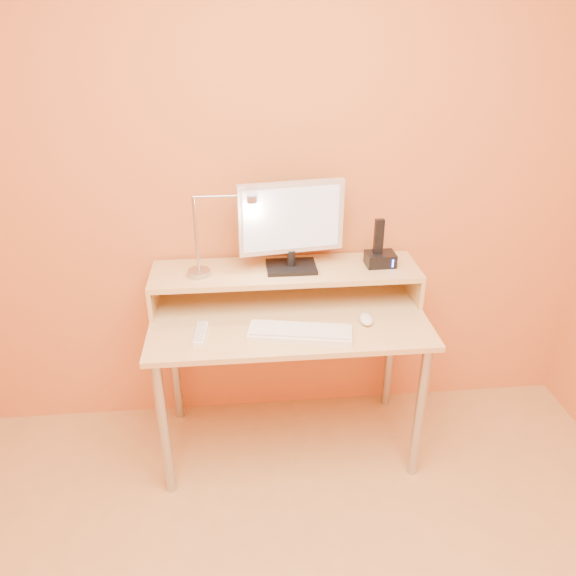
{
  "coord_description": "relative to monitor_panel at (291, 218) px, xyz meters",
  "views": [
    {
      "loc": [
        -0.2,
        -0.89,
        1.93
      ],
      "look_at": [
        -0.01,
        1.13,
        0.89
      ],
      "focal_mm": 34.42,
      "sensor_mm": 36.0,
      "label": 1
    }
  ],
  "objects": [
    {
      "name": "wall_back",
      "position": [
        -0.03,
        0.16,
        0.13
      ],
      "size": [
        3.0,
        0.04,
        2.5
      ],
      "primitive_type": "cube",
      "color": "#CA7035",
      "rests_on": "floor"
    },
    {
      "name": "desk_leg_fl",
      "position": [
        -0.58,
        -0.41,
        -0.77
      ],
      "size": [
        0.04,
        0.04,
        0.69
      ],
      "primitive_type": "cylinder",
      "color": "#ABAAB5",
      "rests_on": "floor"
    },
    {
      "name": "desk_leg_fr",
      "position": [
        0.52,
        -0.41,
        -0.77
      ],
      "size": [
        0.04,
        0.04,
        0.69
      ],
      "primitive_type": "cylinder",
      "color": "#ABAAB5",
      "rests_on": "floor"
    },
    {
      "name": "desk_leg_bl",
      "position": [
        -0.58,
        0.09,
        -0.77
      ],
      "size": [
        0.04,
        0.04,
        0.69
      ],
      "primitive_type": "cylinder",
      "color": "#ABAAB5",
      "rests_on": "floor"
    },
    {
      "name": "desk_leg_br",
      "position": [
        0.52,
        0.09,
        -0.77
      ],
      "size": [
        0.04,
        0.04,
        0.69
      ],
      "primitive_type": "cylinder",
      "color": "#ABAAB5",
      "rests_on": "floor"
    },
    {
      "name": "desk_lower",
      "position": [
        -0.03,
        -0.16,
        -0.41
      ],
      "size": [
        1.2,
        0.6,
        0.02
      ],
      "primitive_type": "cube",
      "color": "tan",
      "rests_on": "floor"
    },
    {
      "name": "shelf_riser_left",
      "position": [
        -0.62,
        -0.01,
        -0.33
      ],
      "size": [
        0.02,
        0.3,
        0.14
      ],
      "primitive_type": "cube",
      "color": "tan",
      "rests_on": "desk_lower"
    },
    {
      "name": "shelf_riser_right",
      "position": [
        0.57,
        -0.01,
        -0.33
      ],
      "size": [
        0.02,
        0.3,
        0.14
      ],
      "primitive_type": "cube",
      "color": "tan",
      "rests_on": "desk_lower"
    },
    {
      "name": "desk_shelf",
      "position": [
        -0.03,
        -0.01,
        -0.25
      ],
      "size": [
        1.2,
        0.3,
        0.02
      ],
      "primitive_type": "cube",
      "color": "tan",
      "rests_on": "desk_lower"
    },
    {
      "name": "monitor_foot",
      "position": [
        0.0,
        -0.01,
        -0.23
      ],
      "size": [
        0.22,
        0.16,
        0.02
      ],
      "primitive_type": "cube",
      "color": "black",
      "rests_on": "desk_shelf"
    },
    {
      "name": "monitor_neck",
      "position": [
        0.0,
        -0.01,
        -0.19
      ],
      "size": [
        0.04,
        0.04,
        0.07
      ],
      "primitive_type": "cylinder",
      "color": "black",
      "rests_on": "monitor_foot"
    },
    {
      "name": "monitor_panel",
      "position": [
        0.0,
        0.0,
        0.0
      ],
      "size": [
        0.46,
        0.1,
        0.31
      ],
      "primitive_type": "cube",
      "rotation": [
        0.0,
        0.0,
        0.14
      ],
      "color": "silver",
      "rests_on": "monitor_neck"
    },
    {
      "name": "monitor_back",
      "position": [
        0.0,
        0.02,
        0.0
      ],
      "size": [
        0.41,
        0.07,
        0.27
      ],
      "primitive_type": "cube",
      "rotation": [
        0.0,
        0.0,
        0.14
      ],
      "color": "black",
      "rests_on": "monitor_panel"
    },
    {
      "name": "monitor_screen",
      "position": [
        0.0,
        -0.02,
        0.0
      ],
      "size": [
        0.42,
        0.06,
        0.27
      ],
      "primitive_type": "cube",
      "rotation": [
        0.0,
        0.0,
        0.14
      ],
      "color": "silver",
      "rests_on": "monitor_panel"
    },
    {
      "name": "lamp_base",
      "position": [
        -0.41,
        -0.04,
        -0.23
      ],
      "size": [
        0.1,
        0.1,
        0.02
      ],
      "primitive_type": "cylinder",
      "color": "#ABAAB5",
      "rests_on": "desk_shelf"
    },
    {
      "name": "lamp_post",
      "position": [
        -0.41,
        -0.04,
        -0.05
      ],
      "size": [
        0.01,
        0.01,
        0.33
      ],
      "primitive_type": "cylinder",
      "color": "#ABAAB5",
      "rests_on": "lamp_base"
    },
    {
      "name": "lamp_arm",
      "position": [
        -0.29,
        -0.04,
        0.12
      ],
      "size": [
        0.24,
        0.01,
        0.01
      ],
      "primitive_type": "cylinder",
      "rotation": [
        0.0,
        1.57,
        0.0
      ],
      "color": "#ABAAB5",
      "rests_on": "lamp_post"
    },
    {
      "name": "lamp_head",
      "position": [
        -0.17,
        -0.04,
        0.1
      ],
      "size": [
        0.04,
        0.04,
        0.03
      ],
      "primitive_type": "cylinder",
      "color": "#ABAAB5",
      "rests_on": "lamp_arm"
    },
    {
      "name": "lamp_bulb",
      "position": [
        -0.17,
        -0.04,
        0.09
      ],
      "size": [
        0.03,
        0.03,
        0.0
      ],
      "primitive_type": "cylinder",
      "color": "#FFEAC6",
      "rests_on": "lamp_head"
    },
    {
      "name": "phone_dock",
      "position": [
        0.4,
        -0.01,
        -0.21
      ],
      "size": [
        0.13,
        0.1,
        0.06
      ],
      "primitive_type": "cube",
      "rotation": [
        0.0,
        0.0,
        0.03
      ],
      "color": "black",
      "rests_on": "desk_shelf"
    },
    {
      "name": "phone_handset",
      "position": [
        0.39,
        -0.01,
        -0.1
      ],
      "size": [
        0.04,
        0.03,
        0.16
      ],
      "primitive_type": "cube",
      "rotation": [
        0.0,
        0.0,
        0.03
      ],
      "color": "black",
      "rests_on": "phone_dock"
    },
    {
      "name": "phone_led",
      "position": [
        0.45,
        -0.06,
        -0.21
      ],
      "size": [
        0.01,
        0.0,
        0.04
      ],
      "primitive_type": "cube",
      "color": "#1B49FF",
      "rests_on": "phone_dock"
    },
    {
      "name": "keyboard",
      "position": [
        0.01,
        -0.32,
        -0.39
      ],
      "size": [
        0.44,
        0.21,
        0.02
      ],
      "primitive_type": "cube",
      "rotation": [
        0.0,
        0.0,
        -0.19
      ],
      "color": "white",
      "rests_on": "desk_lower"
    },
    {
      "name": "mouse",
      "position": [
        0.3,
        -0.24,
        -0.38
      ],
      "size": [
        0.06,
        0.1,
        0.03
      ],
      "primitive_type": "ellipsoid",
      "rotation": [
        0.0,
        0.0,
        -0.04
      ],
      "color": "white",
      "rests_on": "desk_lower"
    },
    {
      "name": "remote_control",
      "position": [
        -0.4,
        -0.28,
        -0.39
      ],
      "size": [
        0.06,
        0.17,
        0.02
      ],
      "primitive_type": "cube",
      "rotation": [
        0.0,
        0.0,
        -0.07
      ],
      "color": "white",
      "rests_on": "desk_lower"
    }
  ]
}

